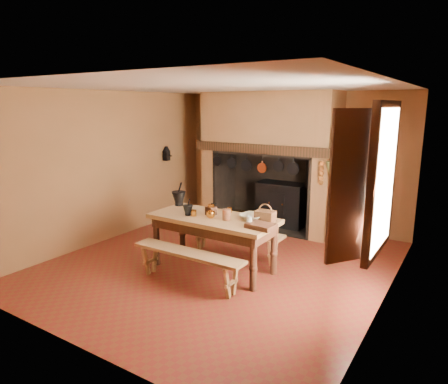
# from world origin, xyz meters

# --- Properties ---
(floor) EXTENTS (5.50, 5.50, 0.00)m
(floor) POSITION_xyz_m (0.00, 0.00, 0.00)
(floor) COLOR maroon
(floor) RESTS_ON ground
(ceiling) EXTENTS (5.50, 5.50, 0.00)m
(ceiling) POSITION_xyz_m (0.00, 0.00, 2.80)
(ceiling) COLOR silver
(ceiling) RESTS_ON back_wall
(back_wall) EXTENTS (5.00, 0.02, 2.80)m
(back_wall) POSITION_xyz_m (0.00, 2.75, 1.40)
(back_wall) COLOR #93623B
(back_wall) RESTS_ON floor
(wall_left) EXTENTS (0.02, 5.50, 2.80)m
(wall_left) POSITION_xyz_m (-2.50, 0.00, 1.40)
(wall_left) COLOR #93623B
(wall_left) RESTS_ON floor
(wall_right) EXTENTS (0.02, 5.50, 2.80)m
(wall_right) POSITION_xyz_m (2.50, 0.00, 1.40)
(wall_right) COLOR #93623B
(wall_right) RESTS_ON floor
(wall_front) EXTENTS (5.00, 0.02, 2.80)m
(wall_front) POSITION_xyz_m (0.00, -2.75, 1.40)
(wall_front) COLOR #93623B
(wall_front) RESTS_ON floor
(chimney_breast) EXTENTS (2.95, 0.96, 2.80)m
(chimney_breast) POSITION_xyz_m (-0.30, 2.31, 1.81)
(chimney_breast) COLOR #93623B
(chimney_breast) RESTS_ON floor
(iron_range) EXTENTS (1.12, 0.55, 1.60)m
(iron_range) POSITION_xyz_m (-0.04, 2.45, 0.48)
(iron_range) COLOR black
(iron_range) RESTS_ON floor
(hearth_pans) EXTENTS (0.51, 0.62, 0.20)m
(hearth_pans) POSITION_xyz_m (-1.05, 2.22, 0.09)
(hearth_pans) COLOR gold
(hearth_pans) RESTS_ON floor
(hanging_pans) EXTENTS (1.92, 0.29, 0.27)m
(hanging_pans) POSITION_xyz_m (-0.34, 1.81, 1.36)
(hanging_pans) COLOR black
(hanging_pans) RESTS_ON chimney_breast
(onion_string) EXTENTS (0.12, 0.10, 0.46)m
(onion_string) POSITION_xyz_m (1.00, 1.79, 1.33)
(onion_string) COLOR #AE6720
(onion_string) RESTS_ON chimney_breast
(herb_bunch) EXTENTS (0.20, 0.20, 0.35)m
(herb_bunch) POSITION_xyz_m (1.18, 1.79, 1.38)
(herb_bunch) COLOR olive
(herb_bunch) RESTS_ON chimney_breast
(window) EXTENTS (0.39, 1.75, 1.76)m
(window) POSITION_xyz_m (2.35, -0.40, 1.70)
(window) COLOR white
(window) RESTS_ON wall_right
(wall_coffee_mill) EXTENTS (0.23, 0.16, 0.31)m
(wall_coffee_mill) POSITION_xyz_m (-2.42, 1.55, 1.52)
(wall_coffee_mill) COLOR black
(wall_coffee_mill) RESTS_ON wall_left
(work_table) EXTENTS (1.98, 0.88, 0.86)m
(work_table) POSITION_xyz_m (0.03, -0.25, 0.72)
(work_table) COLOR #A4744B
(work_table) RESTS_ON floor
(bench_front) EXTENTS (1.78, 0.31, 0.50)m
(bench_front) POSITION_xyz_m (0.03, -0.90, 0.37)
(bench_front) COLOR #A4744B
(bench_front) RESTS_ON floor
(bench_back) EXTENTS (1.74, 0.31, 0.49)m
(bench_back) POSITION_xyz_m (0.03, 0.40, 0.37)
(bench_back) COLOR #A4744B
(bench_back) RESTS_ON floor
(mortar_large) EXTENTS (0.24, 0.24, 0.41)m
(mortar_large) POSITION_xyz_m (-0.86, 0.02, 0.99)
(mortar_large) COLOR black
(mortar_large) RESTS_ON work_table
(mortar_small) EXTENTS (0.16, 0.16, 0.27)m
(mortar_small) POSITION_xyz_m (-0.35, -0.39, 0.95)
(mortar_small) COLOR black
(mortar_small) RESTS_ON work_table
(coffee_grinder) EXTENTS (0.19, 0.16, 0.21)m
(coffee_grinder) POSITION_xyz_m (-0.06, -0.19, 0.94)
(coffee_grinder) COLOR #351A10
(coffee_grinder) RESTS_ON work_table
(brass_mug_a) EXTENTS (0.10, 0.10, 0.10)m
(brass_mug_a) POSITION_xyz_m (-0.24, -0.38, 0.91)
(brass_mug_a) COLOR gold
(brass_mug_a) RESTS_ON work_table
(brass_mug_b) EXTENTS (0.10, 0.10, 0.08)m
(brass_mug_b) POSITION_xyz_m (0.11, 0.09, 0.90)
(brass_mug_b) COLOR gold
(brass_mug_b) RESTS_ON work_table
(mixing_bowl) EXTENTS (0.38, 0.38, 0.09)m
(mixing_bowl) POSITION_xyz_m (0.61, -0.08, 0.90)
(mixing_bowl) COLOR #C3BC96
(mixing_bowl) RESTS_ON work_table
(stoneware_crock) EXTENTS (0.16, 0.16, 0.16)m
(stoneware_crock) POSITION_xyz_m (0.30, -0.30, 0.94)
(stoneware_crock) COLOR brown
(stoneware_crock) RESTS_ON work_table
(glass_jar) EXTENTS (0.10, 0.10, 0.14)m
(glass_jar) POSITION_xyz_m (0.73, -0.38, 0.93)
(glass_jar) COLOR beige
(glass_jar) RESTS_ON work_table
(wicker_basket) EXTENTS (0.29, 0.21, 0.27)m
(wicker_basket) POSITION_xyz_m (0.81, -0.04, 0.94)
(wicker_basket) COLOR #472A15
(wicker_basket) RESTS_ON work_table
(wooden_tray) EXTENTS (0.41, 0.31, 0.07)m
(wooden_tray) POSITION_xyz_m (0.92, -0.38, 0.89)
(wooden_tray) COLOR #351A10
(wooden_tray) RESTS_ON work_table
(brass_cup) EXTENTS (0.15, 0.15, 0.10)m
(brass_cup) POSITION_xyz_m (0.04, -0.33, 0.91)
(brass_cup) COLOR gold
(brass_cup) RESTS_ON work_table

